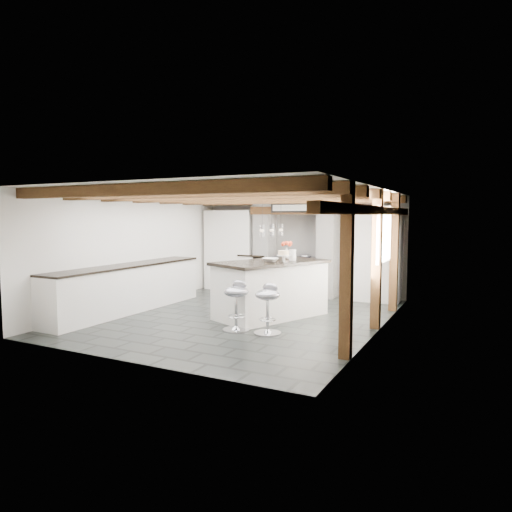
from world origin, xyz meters
The scene contains 6 objects.
ground centered at (0.00, 0.00, 0.00)m, with size 6.00×6.00×0.00m, color black.
room_shell centered at (-0.61, 1.42, 1.07)m, with size 6.00×6.03×6.00m.
range_cooker centered at (0.00, 2.68, 0.47)m, with size 1.00×0.63×0.99m.
kitchen_island centered at (0.50, 0.22, 0.53)m, with size 1.83×2.36×1.38m.
bar_stool_near centered at (0.98, -0.94, 0.50)m, with size 0.43×0.43×0.80m.
bar_stool_far centered at (0.44, -0.98, 0.51)m, with size 0.45×0.45×0.82m.
Camera 1 is at (4.00, -7.34, 1.86)m, focal length 32.00 mm.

